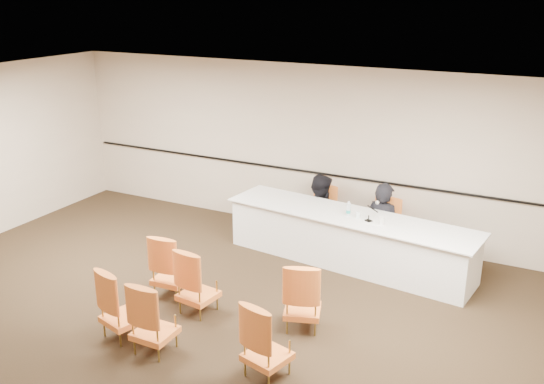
{
  "coord_description": "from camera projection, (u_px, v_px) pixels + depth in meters",
  "views": [
    {
      "loc": [
        4.03,
        -5.59,
        4.23
      ],
      "look_at": [
        -0.17,
        2.6,
        1.12
      ],
      "focal_mm": 40.0,
      "sensor_mm": 36.0,
      "label": 1
    }
  ],
  "objects": [
    {
      "name": "floor",
      "position": [
        192.0,
        333.0,
        7.81
      ],
      "size": [
        10.0,
        10.0,
        0.0
      ],
      "primitive_type": "plane",
      "color": "black",
      "rests_on": "ground"
    },
    {
      "name": "aud_chair_back_mid",
      "position": [
        154.0,
        316.0,
        7.29
      ],
      "size": [
        0.5,
        0.5,
        0.95
      ],
      "primitive_type": null,
      "rotation": [
        0.0,
        0.0,
        0.0
      ],
      "color": "orange",
      "rests_on": "ground"
    },
    {
      "name": "drinking_glass",
      "position": [
        358.0,
        215.0,
        9.4
      ],
      "size": [
        0.08,
        0.08,
        0.1
      ],
      "primitive_type": "cylinder",
      "rotation": [
        0.0,
        0.0,
        -0.33
      ],
      "color": "white",
      "rests_on": "panel_table"
    },
    {
      "name": "aud_chair_front_right",
      "position": [
        303.0,
        295.0,
        7.79
      ],
      "size": [
        0.63,
        0.63,
        0.95
      ],
      "primitive_type": null,
      "rotation": [
        0.0,
        0.0,
        0.33
      ],
      "color": "orange",
      "rests_on": "ground"
    },
    {
      "name": "panelist_main_chair",
      "position": [
        382.0,
        228.0,
        9.96
      ],
      "size": [
        0.55,
        0.55,
        0.95
      ],
      "primitive_type": null,
      "rotation": [
        0.0,
        0.0,
        -0.11
      ],
      "color": "orange",
      "rests_on": "ground"
    },
    {
      "name": "microphone",
      "position": [
        369.0,
        212.0,
        9.23
      ],
      "size": [
        0.2,
        0.25,
        0.31
      ],
      "primitive_type": null,
      "rotation": [
        0.0,
        0.0,
        -0.49
      ],
      "color": "black",
      "rests_on": "panel_table"
    },
    {
      "name": "ceiling",
      "position": [
        181.0,
        102.0,
        6.85
      ],
      "size": [
        10.0,
        10.0,
        0.0
      ],
      "primitive_type": "plane",
      "rotation": [
        3.14,
        0.0,
        0.0
      ],
      "color": "silver",
      "rests_on": "ground"
    },
    {
      "name": "wall_back",
      "position": [
        317.0,
        150.0,
        10.7
      ],
      "size": [
        10.0,
        0.04,
        3.0
      ],
      "primitive_type": "cube",
      "color": "beige",
      "rests_on": "ground"
    },
    {
      "name": "aud_chair_front_left",
      "position": [
        171.0,
        265.0,
        8.65
      ],
      "size": [
        0.54,
        0.54,
        0.95
      ],
      "primitive_type": null,
      "rotation": [
        0.0,
        0.0,
        0.08
      ],
      "color": "orange",
      "rests_on": "ground"
    },
    {
      "name": "panelist_second",
      "position": [
        319.0,
        220.0,
        10.62
      ],
      "size": [
        0.94,
        0.81,
        1.66
      ],
      "primitive_type": "imported",
      "rotation": [
        0.0,
        0.0,
        2.88
      ],
      "color": "black",
      "rests_on": "ground"
    },
    {
      "name": "panelist_second_chair",
      "position": [
        319.0,
        214.0,
        10.59
      ],
      "size": [
        0.55,
        0.55,
        0.95
      ],
      "primitive_type": null,
      "rotation": [
        0.0,
        0.0,
        -0.11
      ],
      "color": "orange",
      "rests_on": "ground"
    },
    {
      "name": "wall_rail",
      "position": [
        315.0,
        173.0,
        10.8
      ],
      "size": [
        9.8,
        0.04,
        0.03
      ],
      "primitive_type": "cube",
      "color": "black",
      "rests_on": "wall_back"
    },
    {
      "name": "aud_chair_back_right",
      "position": [
        267.0,
        339.0,
        6.81
      ],
      "size": [
        0.61,
        0.61,
        0.95
      ],
      "primitive_type": null,
      "rotation": [
        0.0,
        0.0,
        -0.25
      ],
      "color": "orange",
      "rests_on": "ground"
    },
    {
      "name": "panelist_main",
      "position": [
        382.0,
        232.0,
        9.99
      ],
      "size": [
        0.7,
        0.53,
        1.7
      ],
      "primitive_type": "imported",
      "rotation": [
        0.0,
        0.0,
        2.92
      ],
      "color": "black",
      "rests_on": "ground"
    },
    {
      "name": "aud_chair_front_mid",
      "position": [
        198.0,
        280.0,
        8.18
      ],
      "size": [
        0.56,
        0.56,
        0.95
      ],
      "primitive_type": null,
      "rotation": [
        0.0,
        0.0,
        -0.12
      ],
      "color": "orange",
      "rests_on": "ground"
    },
    {
      "name": "coffee_cup",
      "position": [
        382.0,
        221.0,
        9.13
      ],
      "size": [
        0.1,
        0.1,
        0.13
      ],
      "primitive_type": "cylinder",
      "rotation": [
        0.0,
        0.0,
        -0.23
      ],
      "color": "silver",
      "rests_on": "panel_table"
    },
    {
      "name": "aud_chair_back_left",
      "position": [
        122.0,
        303.0,
        7.61
      ],
      "size": [
        0.62,
        0.62,
        0.95
      ],
      "primitive_type": null,
      "rotation": [
        0.0,
        0.0,
        -0.28
      ],
      "color": "orange",
      "rests_on": "ground"
    },
    {
      "name": "panel_table",
      "position": [
        349.0,
        239.0,
        9.68
      ],
      "size": [
        4.21,
        1.4,
        0.83
      ],
      "primitive_type": null,
      "rotation": [
        0.0,
        0.0,
        -0.11
      ],
      "color": "silver",
      "rests_on": "ground"
    },
    {
      "name": "papers",
      "position": [
        373.0,
        222.0,
        9.24
      ],
      "size": [
        0.32,
        0.25,
        0.0
      ],
      "primitive_type": "cube",
      "rotation": [
        0.0,
        0.0,
        0.1
      ],
      "color": "white",
      "rests_on": "panel_table"
    },
    {
      "name": "water_bottle",
      "position": [
        348.0,
        209.0,
        9.49
      ],
      "size": [
        0.08,
        0.08,
        0.23
      ],
      "primitive_type": null,
      "rotation": [
        0.0,
        0.0,
        0.14
      ],
      "color": "teal",
      "rests_on": "panel_table"
    }
  ]
}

